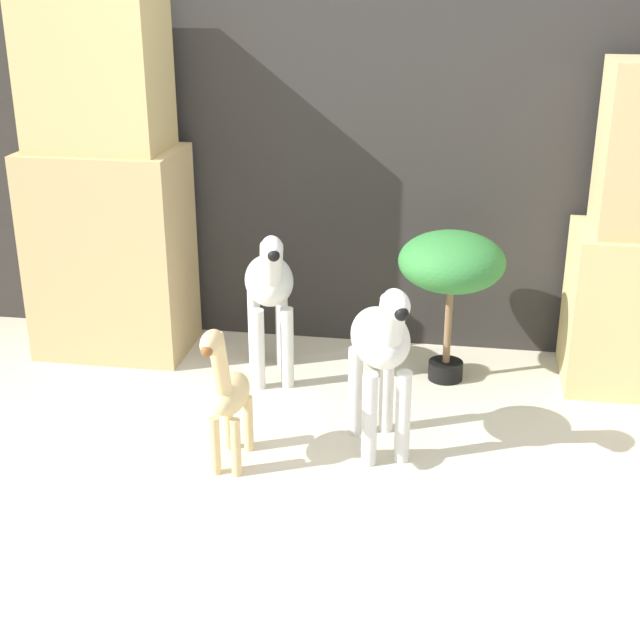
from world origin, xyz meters
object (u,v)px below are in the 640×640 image
Objects in this scene: potted_palm_front at (452,266)px; zebra_left at (270,289)px; zebra_right at (382,348)px; giraffe_figurine at (228,392)px.

zebra_left is at bearing -171.21° from potted_palm_front.
zebra_right is 1.05× the size of potted_palm_front.
giraffe_figurine is at bearing -130.61° from potted_palm_front.
zebra_left is at bearing 134.25° from zebra_right.
zebra_left is 1.17× the size of giraffe_figurine.
zebra_right is 0.75m from zebra_left.
zebra_right and zebra_left have the same top height.
zebra_right reaches higher than giraffe_figurine.
zebra_right is at bearing -45.75° from zebra_left.
zebra_right is 0.56m from giraffe_figurine.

